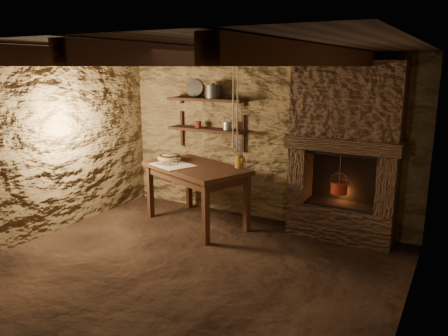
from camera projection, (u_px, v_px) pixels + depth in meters
The scene contains 25 objects.
floor at pixel (187, 269), 4.93m from camera, with size 4.50×4.50×0.00m, color black.
back_wall at pixel (262, 139), 6.35m from camera, with size 4.50×0.04×2.40m, color #4F3C25.
front_wall at pixel (18, 222), 2.96m from camera, with size 4.50×0.04×2.40m, color #4F3C25.
left_wall at pixel (43, 147), 5.73m from camera, with size 0.04×4.00×2.40m, color #4F3C25.
right_wall at pixel (412, 195), 3.58m from camera, with size 0.04×4.00×2.40m, color #4F3C25.
ceiling at pixel (182, 49), 4.38m from camera, with size 4.50×4.00×0.04m, color black.
beam_far_left at pixel (77, 59), 5.12m from camera, with size 0.14×3.95×0.16m, color black.
beam_mid_left at pixel (144, 59), 4.64m from camera, with size 0.14×3.95×0.16m, color black.
beam_mid_right at pixel (226, 58), 4.16m from camera, with size 0.14×3.95×0.16m, color black.
beam_far_right at pixel (329, 57), 3.69m from camera, with size 0.14×3.95×0.16m, color black.
shelf_lower at pixel (207, 129), 6.60m from camera, with size 1.25×0.30×0.04m, color black.
shelf_upper at pixel (207, 99), 6.50m from camera, with size 1.25×0.30×0.04m, color black.
hearth at pixel (345, 147), 5.55m from camera, with size 1.43×0.51×2.30m.
work_table at pixel (196, 193), 6.24m from camera, with size 1.72×1.34×0.86m.
linen_cloth at pixel (173, 165), 6.19m from camera, with size 0.57×0.46×0.01m, color white.
pewter_cutlery_row at pixel (172, 164), 6.17m from camera, with size 0.47×0.18×0.01m, color gray, non-canonical shape.
drinking_glasses at pixel (178, 161), 6.26m from camera, with size 0.18×0.05×0.07m, color white, non-canonical shape.
stoneware_jug at pixel (239, 155), 6.00m from camera, with size 0.14×0.13×0.42m.
wooden_bowl at pixel (170, 158), 6.46m from camera, with size 0.36×0.36×0.13m, color #A27B46.
iron_stockpot at pixel (213, 92), 6.42m from camera, with size 0.24×0.24×0.18m, color #2D2A28.
tin_pan at pixel (195, 88), 6.68m from camera, with size 0.27×0.27×0.04m, color #A9A9A4.
small_kettle at pixel (227, 126), 6.41m from camera, with size 0.17×0.13×0.18m, color #A9A9A4, non-canonical shape.
rusty_tin at pixel (198, 124), 6.66m from camera, with size 0.09×0.09×0.09m, color #5A1B12.
red_pot at pixel (339, 187), 5.64m from camera, with size 0.25×0.25×0.54m.
hanging_ropes at pixel (235, 102), 5.39m from camera, with size 0.08×0.08×1.20m, color #C7AA8C, non-canonical shape.
Camera 1 is at (2.59, -3.75, 2.23)m, focal length 35.00 mm.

